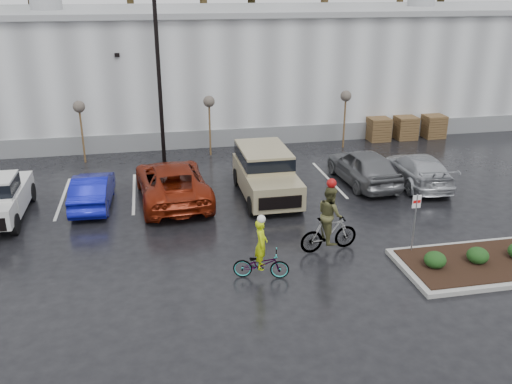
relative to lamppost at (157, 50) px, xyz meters
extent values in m
plane|color=black|center=(4.00, -12.00, -5.69)|extent=(120.00, 120.00, 0.00)
cube|color=#A2A3A6|center=(4.00, 10.00, -2.19)|extent=(60.00, 15.00, 7.00)
cube|color=slate|center=(4.00, 2.45, -5.19)|extent=(60.00, 0.12, 1.00)
cube|color=#999B9E|center=(4.00, 10.00, 1.36)|extent=(60.50, 15.50, 0.30)
cube|color=#213817|center=(4.00, 33.00, -2.69)|extent=(80.00, 25.00, 6.00)
cylinder|color=black|center=(0.00, 0.00, -1.19)|extent=(0.20, 0.20, 9.00)
cylinder|color=#4E391F|center=(-4.00, 1.00, -4.29)|extent=(0.10, 0.10, 2.80)
sphere|color=#514841|center=(-4.00, 1.00, -2.79)|extent=(0.60, 0.60, 0.60)
cylinder|color=#4E391F|center=(2.50, 1.00, -4.29)|extent=(0.10, 0.10, 2.80)
sphere|color=#514841|center=(2.50, 1.00, -2.79)|extent=(0.60, 0.60, 0.60)
cylinder|color=#4E391F|center=(10.00, 1.00, -4.29)|extent=(0.10, 0.10, 2.80)
sphere|color=#514841|center=(10.00, 1.00, -2.79)|extent=(0.60, 0.60, 0.60)
cube|color=#4E391F|center=(12.50, 2.00, -5.01)|extent=(1.20, 1.20, 1.35)
cube|color=#4E391F|center=(14.20, 2.00, -5.01)|extent=(1.20, 1.20, 1.35)
cube|color=#4E391F|center=(16.00, 2.00, -5.01)|extent=(1.20, 1.20, 1.35)
ellipsoid|color=#133311|center=(8.00, -13.00, -5.27)|extent=(0.70, 0.70, 0.52)
ellipsoid|color=#133311|center=(9.50, -13.00, -5.27)|extent=(0.70, 0.70, 0.52)
cylinder|color=gray|center=(7.80, -11.80, -4.59)|extent=(0.05, 0.05, 2.20)
cube|color=white|center=(7.80, -11.80, -3.74)|extent=(0.30, 0.02, 0.45)
cube|color=red|center=(7.80, -11.81, -3.74)|extent=(0.26, 0.02, 0.10)
imported|color=#0D1297|center=(-3.10, -5.15, -5.00)|extent=(1.61, 4.21, 1.37)
imported|color=maroon|center=(0.15, -5.17, -4.86)|extent=(3.17, 6.12, 1.65)
imported|color=slate|center=(8.83, -4.80, -4.86)|extent=(2.24, 4.93, 1.64)
imported|color=#B1B4BA|center=(11.24, -5.36, -4.98)|extent=(2.38, 5.01, 1.41)
imported|color=#3F3F44|center=(2.49, -12.28, -5.22)|extent=(1.85, 1.03, 0.92)
imported|color=#B0CC0B|center=(2.49, -12.28, -4.53)|extent=(0.52, 0.66, 1.61)
sphere|color=silver|center=(2.49, -12.28, -3.69)|extent=(0.27, 0.27, 0.27)
imported|color=#3F3F44|center=(5.15, -10.91, -5.05)|extent=(2.08, 0.85, 1.26)
imported|color=#484726|center=(5.15, -10.91, -4.34)|extent=(0.65, 1.03, 1.99)
sphere|color=#990C0C|center=(5.15, -10.91, -3.22)|extent=(0.33, 0.33, 0.33)
camera|label=1|loc=(-0.60, -26.86, 2.93)|focal=38.00mm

